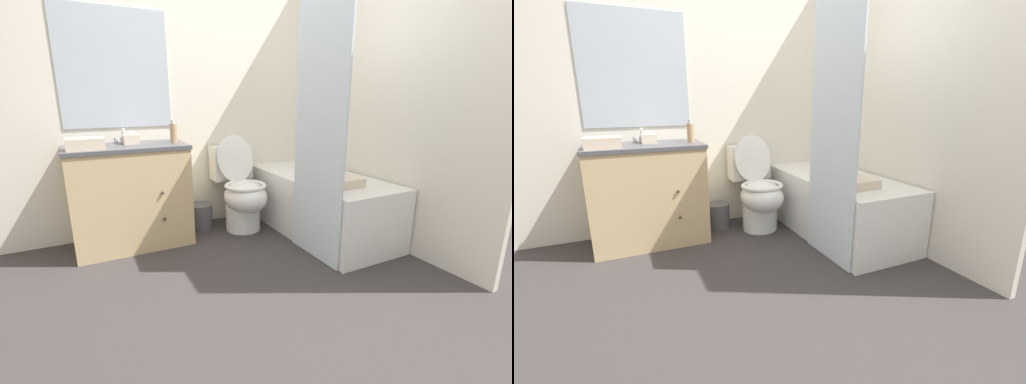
# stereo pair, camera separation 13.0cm
# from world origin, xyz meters

# --- Properties ---
(ground_plane) EXTENTS (14.00, 14.00, 0.00)m
(ground_plane) POSITION_xyz_m (0.00, 0.00, 0.00)
(ground_plane) COLOR #383333
(wall_back) EXTENTS (8.00, 0.06, 2.50)m
(wall_back) POSITION_xyz_m (-0.01, 1.63, 1.25)
(wall_back) COLOR silver
(wall_back) RESTS_ON ground_plane
(wall_right) EXTENTS (0.05, 2.60, 2.50)m
(wall_right) POSITION_xyz_m (1.20, 0.80, 1.25)
(wall_right) COLOR silver
(wall_right) RESTS_ON ground_plane
(vanity_cabinet) EXTENTS (0.92, 0.53, 0.84)m
(vanity_cabinet) POSITION_xyz_m (-0.72, 1.35, 0.43)
(vanity_cabinet) COLOR tan
(vanity_cabinet) RESTS_ON ground_plane
(sink_faucet) EXTENTS (0.14, 0.12, 0.12)m
(sink_faucet) POSITION_xyz_m (-0.72, 1.53, 0.87)
(sink_faucet) COLOR silver
(sink_faucet) RESTS_ON vanity_cabinet
(toilet) EXTENTS (0.39, 0.64, 0.86)m
(toilet) POSITION_xyz_m (0.23, 1.26, 0.35)
(toilet) COLOR white
(toilet) RESTS_ON ground_plane
(bathtub) EXTENTS (0.68, 1.48, 0.53)m
(bathtub) POSITION_xyz_m (0.83, 0.86, 0.27)
(bathtub) COLOR white
(bathtub) RESTS_ON ground_plane
(shower_curtain) EXTENTS (0.02, 0.57, 1.86)m
(shower_curtain) POSITION_xyz_m (0.48, 0.46, 0.94)
(shower_curtain) COLOR silver
(shower_curtain) RESTS_ON ground_plane
(wastebasket) EXTENTS (0.22, 0.22, 0.24)m
(wastebasket) POSITION_xyz_m (-0.12, 1.42, 0.12)
(wastebasket) COLOR #4C4C51
(wastebasket) RESTS_ON ground_plane
(tissue_box) EXTENTS (0.12, 0.13, 0.10)m
(tissue_box) POSITION_xyz_m (-0.67, 1.41, 0.88)
(tissue_box) COLOR beige
(tissue_box) RESTS_ON vanity_cabinet
(soap_dispenser) EXTENTS (0.06, 0.06, 0.19)m
(soap_dispenser) POSITION_xyz_m (-0.35, 1.32, 0.92)
(soap_dispenser) COLOR tan
(soap_dispenser) RESTS_ON vanity_cabinet
(hand_towel_folded) EXTENTS (0.25, 0.16, 0.08)m
(hand_towel_folded) POSITION_xyz_m (-1.01, 1.22, 0.88)
(hand_towel_folded) COLOR beige
(hand_towel_folded) RESTS_ON vanity_cabinet
(bath_towel_folded) EXTENTS (0.35, 0.20, 0.07)m
(bath_towel_folded) POSITION_xyz_m (0.70, 0.46, 0.57)
(bath_towel_folded) COLOR beige
(bath_towel_folded) RESTS_ON bathtub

